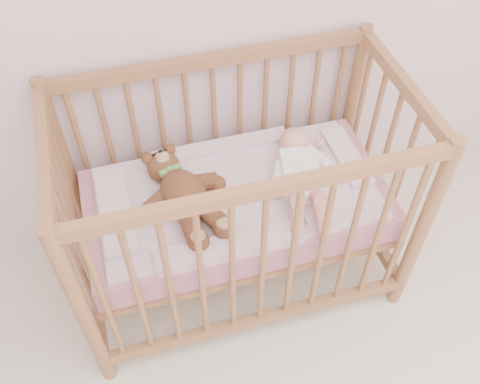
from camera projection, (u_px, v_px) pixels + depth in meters
name	position (u px, v px, depth m)	size (l,w,h in m)	color
crib	(237.00, 202.00, 2.20)	(1.36, 0.76, 1.00)	#A67446
mattress	(237.00, 205.00, 2.21)	(1.22, 0.62, 0.13)	#CA7E8E
blanket	(237.00, 193.00, 2.15)	(1.10, 0.58, 0.06)	#E69EBD
baby	(300.00, 171.00, 2.13)	(0.27, 0.57, 0.14)	white
teddy_bear	(184.00, 194.00, 2.04)	(0.37, 0.53, 0.15)	brown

